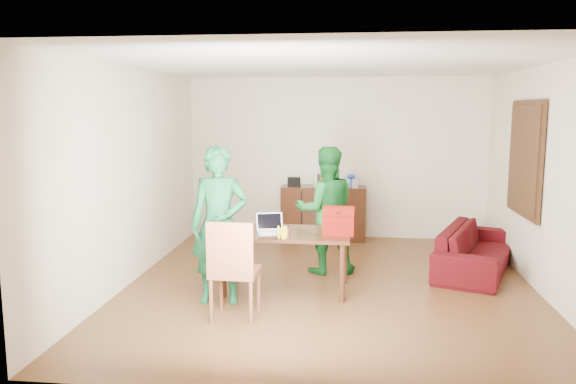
# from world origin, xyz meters

# --- Properties ---
(room) EXTENTS (5.20, 5.70, 2.90)m
(room) POSITION_xyz_m (0.01, 0.13, 1.31)
(room) COLOR #452811
(room) RESTS_ON ground
(table) EXTENTS (1.56, 0.90, 0.72)m
(table) POSITION_xyz_m (-0.52, -0.21, 0.63)
(table) COLOR black
(table) RESTS_ON ground
(chair) EXTENTS (0.50, 0.48, 1.06)m
(chair) POSITION_xyz_m (-0.95, -1.19, 0.31)
(chair) COLOR brown
(chair) RESTS_ON ground
(person_near) EXTENTS (0.69, 0.50, 1.78)m
(person_near) POSITION_xyz_m (-1.22, -0.71, 0.89)
(person_near) COLOR #145E34
(person_near) RESTS_ON ground
(person_far) EXTENTS (0.94, 0.80, 1.69)m
(person_far) POSITION_xyz_m (-0.08, 0.61, 0.85)
(person_far) COLOR #156021
(person_far) RESTS_ON ground
(laptop) EXTENTS (0.36, 0.30, 0.22)m
(laptop) POSITION_xyz_m (-0.69, -0.31, 0.77)
(laptop) COLOR white
(laptop) RESTS_ON table
(bananas) EXTENTS (0.17, 0.12, 0.06)m
(bananas) POSITION_xyz_m (-0.52, -0.62, 0.75)
(bananas) COLOR gold
(bananas) RESTS_ON table
(bottle) EXTENTS (0.06, 0.06, 0.16)m
(bottle) POSITION_xyz_m (-0.46, -0.59, 0.80)
(bottle) COLOR #522612
(bottle) RESTS_ON table
(red_bag) EXTENTS (0.38, 0.24, 0.27)m
(red_bag) POSITION_xyz_m (0.11, -0.31, 0.86)
(red_bag) COLOR maroon
(red_bag) RESTS_ON table
(sofa) EXTENTS (1.47, 2.18, 0.59)m
(sofa) POSITION_xyz_m (1.95, 0.89, 0.30)
(sofa) COLOR #3C0B07
(sofa) RESTS_ON ground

